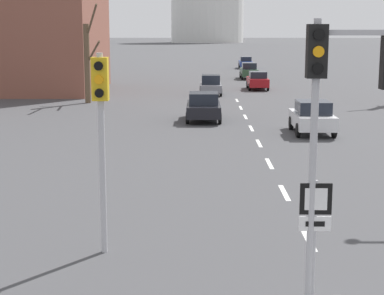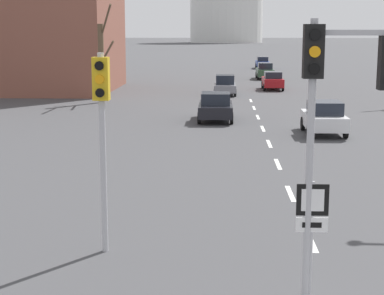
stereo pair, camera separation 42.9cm
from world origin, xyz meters
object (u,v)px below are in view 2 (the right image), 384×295
object	(u,v)px
sedan_near_left	(216,107)
sedan_far_left	(225,85)
traffic_signal_centre_tall	(338,91)
traffic_signal_near_left	(102,114)
sedan_near_right	(273,81)
sedan_distant_centre	(265,71)
route_sign_post	(312,221)
sedan_mid_centre	(262,63)
sedan_far_right	(324,117)

from	to	relation	value
sedan_near_left	sedan_far_left	bearing A→B (deg)	87.54
traffic_signal_centre_tall	traffic_signal_near_left	xyz separation A→B (m)	(-4.78, 2.61, -0.79)
sedan_near_right	sedan_far_left	bearing A→B (deg)	-131.57
sedan_far_left	sedan_distant_centre	world-z (taller)	sedan_distant_centre
traffic_signal_centre_tall	route_sign_post	size ratio (longest dim) A/B	2.26
route_sign_post	sedan_far_left	xyz separation A→B (m)	(-1.35, 39.23, -0.80)
sedan_mid_centre	sedan_far_right	distance (m)	54.50
traffic_signal_centre_tall	route_sign_post	distance (m)	2.45
route_sign_post	sedan_near_right	xyz separation A→B (m)	(2.78, 43.89, -0.80)
traffic_signal_centre_tall	sedan_mid_centre	size ratio (longest dim) A/B	1.22
sedan_near_left	sedan_distant_centre	xyz separation A→B (m)	(4.91, 31.57, 0.04)
sedan_distant_centre	traffic_signal_centre_tall	bearing A→B (deg)	-92.60
sedan_far_right	sedan_distant_centre	distance (m)	36.07
sedan_far_right	sedan_distant_centre	xyz separation A→B (m)	(-0.48, 36.07, 0.02)
traffic_signal_centre_tall	sedan_near_right	bearing A→B (deg)	86.87
sedan_near_right	route_sign_post	bearing A→B (deg)	-93.63
route_sign_post	sedan_far_left	size ratio (longest dim) A/B	0.58
traffic_signal_near_left	sedan_mid_centre	distance (m)	72.42
sedan_near_left	sedan_far_right	world-z (taller)	sedan_far_right
sedan_distant_centre	sedan_far_left	bearing A→B (deg)	-104.23
route_sign_post	traffic_signal_near_left	bearing A→B (deg)	149.10
sedan_far_right	sedan_distant_centre	size ratio (longest dim) A/B	0.88
sedan_far_left	sedan_far_right	distance (m)	19.77
traffic_signal_near_left	sedan_distant_centre	size ratio (longest dim) A/B	1.03
sedan_mid_centre	sedan_far_left	world-z (taller)	sedan_far_left
traffic_signal_centre_tall	traffic_signal_near_left	size ratio (longest dim) A/B	1.15
sedan_far_left	sedan_distant_centre	xyz separation A→B (m)	(4.28, 16.88, 0.07)
sedan_near_left	sedan_mid_centre	world-z (taller)	sedan_near_left
sedan_near_right	sedan_distant_centre	world-z (taller)	sedan_distant_centre
traffic_signal_near_left	sedan_far_right	size ratio (longest dim) A/B	1.17
traffic_signal_centre_tall	sedan_far_left	size ratio (longest dim) A/B	1.30
traffic_signal_near_left	sedan_far_right	bearing A→B (deg)	65.87
route_sign_post	sedan_near_left	bearing A→B (deg)	94.61
sedan_near_left	sedan_mid_centre	xyz separation A→B (m)	(5.84, 50.00, -0.02)
traffic_signal_near_left	sedan_near_right	xyz separation A→B (m)	(7.17, 41.26, -2.43)
route_sign_post	sedan_mid_centre	size ratio (longest dim) A/B	0.54
route_sign_post	traffic_signal_centre_tall	bearing A→B (deg)	1.97
sedan_near_left	sedan_far_left	world-z (taller)	sedan_near_left
traffic_signal_centre_tall	traffic_signal_near_left	bearing A→B (deg)	151.30
sedan_far_left	sedan_far_right	world-z (taller)	sedan_far_right
traffic_signal_centre_tall	route_sign_post	xyz separation A→B (m)	(-0.38, -0.01, -2.42)
traffic_signal_near_left	sedan_far_left	xyz separation A→B (m)	(3.04, 36.60, -2.44)
traffic_signal_centre_tall	sedan_near_left	world-z (taller)	traffic_signal_centre_tall
sedan_near_right	sedan_far_right	bearing A→B (deg)	-88.50
sedan_far_right	sedan_near_left	bearing A→B (deg)	140.11
sedan_mid_centre	sedan_far_left	bearing A→B (deg)	-98.39
traffic_signal_near_left	sedan_near_right	distance (m)	41.95
traffic_signal_near_left	sedan_mid_centre	size ratio (longest dim) A/B	1.06
sedan_near_left	traffic_signal_near_left	bearing A→B (deg)	-96.28
sedan_far_right	sedan_distant_centre	world-z (taller)	sedan_distant_centre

